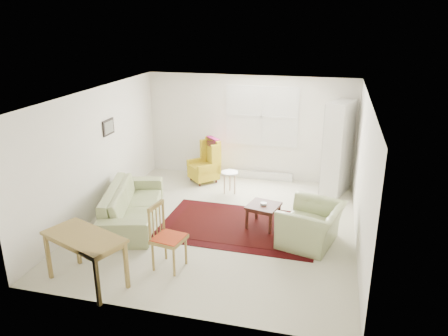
% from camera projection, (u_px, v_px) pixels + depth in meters
% --- Properties ---
extents(room, '(5.04, 5.54, 2.51)m').
position_uv_depth(room, '(224.00, 159.00, 8.15)').
color(room, beige).
rests_on(room, ground).
extents(rug, '(2.97, 1.94, 0.03)m').
position_uv_depth(rug, '(239.00, 226.00, 8.28)').
color(rug, black).
rests_on(rug, ground).
extents(sofa, '(1.53, 2.52, 0.95)m').
position_uv_depth(sofa, '(132.00, 198.00, 8.40)').
color(sofa, '#94A06B').
rests_on(sofa, ground).
extents(armchair, '(1.21, 1.31, 0.86)m').
position_uv_depth(armchair, '(311.00, 221.00, 7.55)').
color(armchair, '#94A06B').
rests_on(armchair, ground).
extents(wingback_chair, '(0.89, 0.89, 1.06)m').
position_uv_depth(wingback_chair, '(203.00, 161.00, 10.39)').
color(wingback_chair, gold).
rests_on(wingback_chair, ground).
extents(coffee_table, '(0.66, 0.66, 0.45)m').
position_uv_depth(coffee_table, '(263.00, 216.00, 8.22)').
color(coffee_table, '#3A1811').
rests_on(coffee_table, ground).
extents(stool, '(0.48, 0.48, 0.51)m').
position_uv_depth(stool, '(230.00, 182.00, 9.80)').
color(stool, white).
rests_on(stool, ground).
extents(cabinet, '(0.69, 0.93, 2.07)m').
position_uv_depth(cabinet, '(338.00, 148.00, 9.59)').
color(cabinet, white).
rests_on(cabinet, ground).
extents(desk, '(1.39, 1.04, 0.79)m').
position_uv_depth(desk, '(86.00, 259.00, 6.42)').
color(desk, olive).
rests_on(desk, ground).
extents(desk_chair, '(0.54, 0.54, 1.06)m').
position_uv_depth(desk_chair, '(169.00, 237.00, 6.78)').
color(desk_chair, olive).
rests_on(desk_chair, ground).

